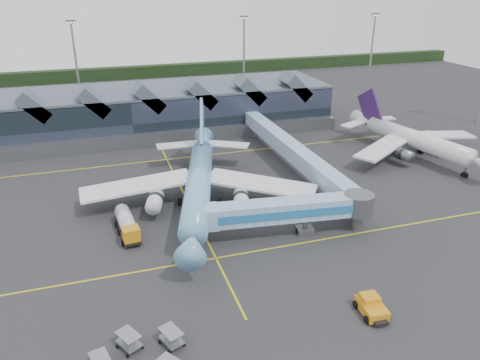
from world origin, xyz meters
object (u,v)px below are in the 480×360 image
object	(u,v)px
jet_bridge	(298,210)
pushback_tug	(372,307)
main_airliner	(199,180)
regional_jet	(412,138)
fuel_truck	(126,223)

from	to	relation	value
jet_bridge	pushback_tug	bearing A→B (deg)	-81.57
jet_bridge	main_airliner	bearing A→B (deg)	135.95
jet_bridge	pushback_tug	xyz separation A→B (m)	(0.50, -17.43, -2.77)
main_airliner	jet_bridge	world-z (taller)	main_airliner
jet_bridge	pushback_tug	distance (m)	17.66
regional_jet	pushback_tug	world-z (taller)	regional_jet
main_airliner	pushback_tug	distance (m)	32.44
pushback_tug	regional_jet	bearing A→B (deg)	54.09
main_airliner	jet_bridge	size ratio (longest dim) A/B	1.72
regional_jet	pushback_tug	bearing A→B (deg)	-142.28
main_airliner	pushback_tug	world-z (taller)	main_airliner
jet_bridge	pushback_tug	size ratio (longest dim) A/B	5.52
main_airliner	regional_jet	size ratio (longest dim) A/B	1.25
main_airliner	fuel_truck	distance (m)	13.11
regional_jet	fuel_truck	world-z (taller)	regional_jet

